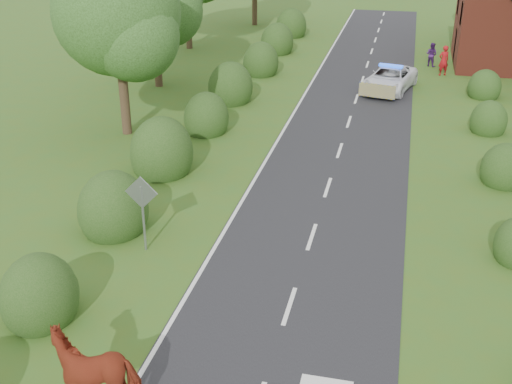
% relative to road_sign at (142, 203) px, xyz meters
% --- Properties ---
extents(ground, '(120.00, 120.00, 0.00)m').
position_rel_road_sign_xyz_m(ground, '(5.00, -2.00, -1.65)').
color(ground, '#415C1A').
extents(road, '(6.00, 70.00, 0.02)m').
position_rel_road_sign_xyz_m(road, '(5.00, 13.00, -1.64)').
color(road, black).
rests_on(road, ground).
extents(road_markings, '(4.96, 70.00, 0.01)m').
position_rel_road_sign_xyz_m(road_markings, '(3.40, 10.93, -1.63)').
color(road_markings, white).
rests_on(road_markings, road).
extents(hedgerow_left, '(2.75, 50.41, 3.00)m').
position_rel_road_sign_xyz_m(hedgerow_left, '(-1.51, 9.69, -0.91)').
color(hedgerow_left, '#183C10').
rests_on(hedgerow_left, ground).
extents(hedgerow_right, '(2.10, 45.78, 2.10)m').
position_rel_road_sign_xyz_m(hedgerow_right, '(11.60, 9.21, -1.10)').
color(hedgerow_right, '#183C10').
rests_on(hedgerow_right, ground).
extents(tree_left_a, '(5.74, 5.60, 8.38)m').
position_rel_road_sign_xyz_m(tree_left_a, '(-4.75, 9.86, 3.69)').
color(tree_left_a, '#332316').
rests_on(tree_left_a, ground).
extents(road_sign, '(1.06, 0.08, 2.53)m').
position_rel_road_sign_xyz_m(road_sign, '(0.00, 0.00, 0.00)').
color(road_sign, gray).
rests_on(road_sign, ground).
extents(cow, '(2.56, 1.83, 1.64)m').
position_rel_road_sign_xyz_m(cow, '(1.59, -6.52, -0.83)').
color(cow, maroon).
rests_on(cow, ground).
extents(police_van, '(3.30, 5.27, 1.50)m').
position_rel_road_sign_xyz_m(police_van, '(6.65, 20.13, -0.98)').
color(police_van, white).
rests_on(police_van, ground).
extents(pedestrian_red, '(0.80, 0.70, 1.85)m').
position_rel_road_sign_xyz_m(pedestrian_red, '(9.71, 24.34, -0.73)').
color(pedestrian_red, maroon).
rests_on(pedestrian_red, ground).
extents(pedestrian_purple, '(0.94, 0.87, 1.54)m').
position_rel_road_sign_xyz_m(pedestrian_purple, '(9.02, 26.53, -0.88)').
color(pedestrian_purple, '#401958').
rests_on(pedestrian_purple, ground).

